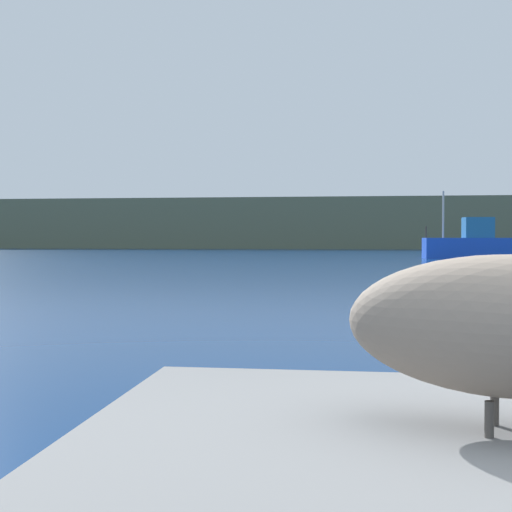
% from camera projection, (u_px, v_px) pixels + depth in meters
% --- Properties ---
extents(hillside_backdrop, '(140.00, 11.28, 5.60)m').
position_uv_depth(hillside_backdrop, '(360.00, 224.00, 80.03)').
color(hillside_backdrop, '#5B664C').
rests_on(hillside_backdrop, ground).
extents(fishing_boat_blue, '(5.76, 2.12, 4.10)m').
position_uv_depth(fishing_boat_blue, '(473.00, 244.00, 42.83)').
color(fishing_boat_blue, blue).
rests_on(fishing_boat_blue, ground).
extents(mooring_buoy, '(0.72, 0.72, 0.72)m').
position_uv_depth(mooring_buoy, '(429.00, 289.00, 12.91)').
color(mooring_buoy, red).
rests_on(mooring_buoy, ground).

